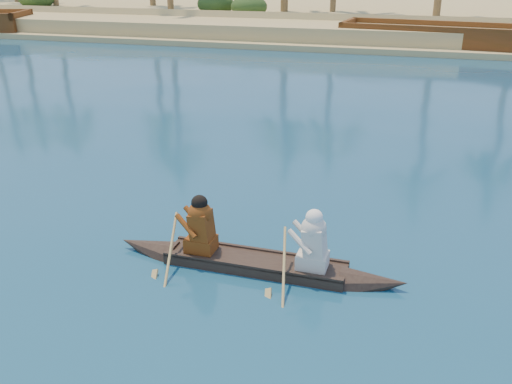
% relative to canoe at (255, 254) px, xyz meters
% --- Properties ---
extents(ground, '(160.00, 160.00, 0.00)m').
position_rel_canoe_xyz_m(ground, '(-3.05, 4.00, -0.30)').
color(ground, navy).
rests_on(ground, ground).
extents(sandy_embankment, '(150.00, 51.00, 1.50)m').
position_rel_canoe_xyz_m(sandy_embankment, '(-3.05, 50.89, 0.23)').
color(sandy_embankment, tan).
rests_on(sandy_embankment, ground).
extents(shrub_cluster, '(100.00, 6.00, 2.40)m').
position_rel_canoe_xyz_m(shrub_cluster, '(-3.05, 35.50, 0.90)').
color(shrub_cluster, '#233C16').
rests_on(shrub_cluster, ground).
extents(canoe, '(5.61, 0.84, 1.54)m').
position_rel_canoe_xyz_m(canoe, '(0.00, 0.00, 0.00)').
color(canoe, '#33261C').
rests_on(canoe, ground).
extents(barge_mid, '(11.79, 5.10, 1.90)m').
position_rel_canoe_xyz_m(barge_mid, '(3.18, 29.09, 0.37)').
color(barge_mid, '#5C2E13').
rests_on(barge_mid, ground).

